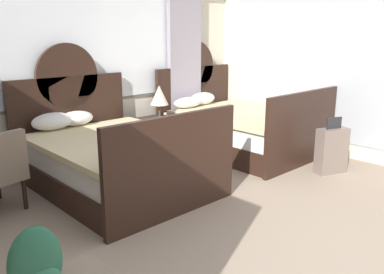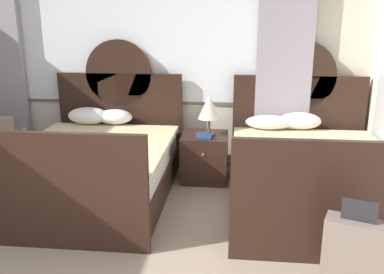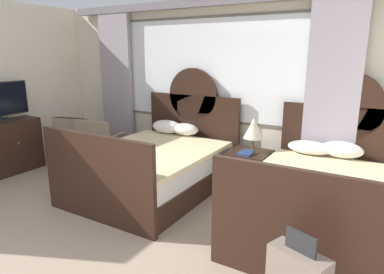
{
  "view_description": "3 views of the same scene",
  "coord_description": "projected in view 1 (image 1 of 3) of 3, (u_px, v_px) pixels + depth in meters",
  "views": [
    {
      "loc": [
        -2.67,
        -1.45,
        1.78
      ],
      "look_at": [
        0.44,
        1.85,
        0.61
      ],
      "focal_mm": 37.64,
      "sensor_mm": 36.0,
      "label": 1
    },
    {
      "loc": [
        1.26,
        -1.65,
        1.91
      ],
      "look_at": [
        0.85,
        2.29,
        0.77
      ],
      "focal_mm": 38.48,
      "sensor_mm": 36.0,
      "label": 2
    },
    {
      "loc": [
        2.52,
        -1.16,
        1.91
      ],
      "look_at": [
        0.42,
        2.39,
        0.87
      ],
      "focal_mm": 31.72,
      "sensor_mm": 36.0,
      "label": 3
    }
  ],
  "objects": [
    {
      "name": "wall_right_mirror",
      "position": [
        330.0,
        64.0,
        5.94
      ],
      "size": [
        0.08,
        4.22,
        2.7
      ],
      "color": "beige",
      "rests_on": "ground_plane"
    },
    {
      "name": "ground_plane",
      "position": [
        309.0,
        262.0,
        3.24
      ],
      "size": [
        24.0,
        24.0,
        0.0
      ],
      "primitive_type": "plane",
      "color": "gray"
    },
    {
      "name": "nightstand_between_beds",
      "position": [
        157.0,
        138.0,
        5.97
      ],
      "size": [
        0.55,
        0.58,
        0.57
      ],
      "color": "black",
      "rests_on": "ground_plane"
    },
    {
      "name": "backpack_on_bench",
      "position": [
        37.0,
        266.0,
        1.95
      ],
      "size": [
        0.27,
        0.2,
        0.39
      ],
      "color": "#23563D",
      "rests_on": "luggage_bench"
    },
    {
      "name": "bed_near_window",
      "position": [
        113.0,
        158.0,
        4.75
      ],
      "size": [
        1.63,
        2.19,
        1.67
      ],
      "color": "black",
      "rests_on": "ground_plane"
    },
    {
      "name": "bed_near_mirror",
      "position": [
        239.0,
        128.0,
        6.27
      ],
      "size": [
        1.63,
        2.19,
        1.67
      ],
      "color": "black",
      "rests_on": "ground_plane"
    },
    {
      "name": "wall_back_window",
      "position": [
        78.0,
        61.0,
        5.43
      ],
      "size": [
        5.84,
        0.22,
        2.7
      ],
      "color": "beige",
      "rests_on": "ground_plane"
    },
    {
      "name": "table_lamp_on_nightstand",
      "position": [
        159.0,
        96.0,
        5.83
      ],
      "size": [
        0.27,
        0.27,
        0.49
      ],
      "color": "brown",
      "rests_on": "nightstand_between_beds"
    },
    {
      "name": "book_on_nightstand",
      "position": [
        161.0,
        119.0,
        5.81
      ],
      "size": [
        0.18,
        0.26,
        0.03
      ],
      "color": "navy",
      "rests_on": "nightstand_between_beds"
    },
    {
      "name": "suitcase_on_floor",
      "position": [
        332.0,
        150.0,
        5.25
      ],
      "size": [
        0.45,
        0.31,
        0.74
      ],
      "color": "#75665B",
      "rests_on": "ground_plane"
    }
  ]
}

